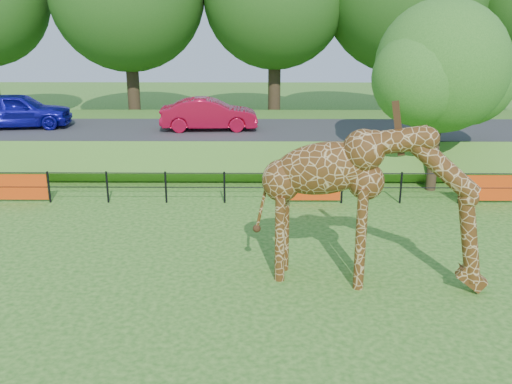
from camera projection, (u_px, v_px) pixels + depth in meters
ground at (202, 323)px, 11.91m from camera, size 90.00×90.00×0.00m
giraffe at (370, 206)px, 13.15m from camera, size 5.52×2.09×3.88m
perimeter_fence at (224, 187)px, 19.39m from camera, size 28.07×0.10×1.10m
embankment at (234, 139)px, 26.52m from camera, size 40.00×9.00×1.30m
road at (233, 130)px, 24.88m from camera, size 40.00×5.00×0.12m
car_blue at (18, 110)px, 24.89m from camera, size 4.70×2.38×1.53m
car_red at (209, 114)px, 24.44m from camera, size 4.20×1.68×1.36m
visitor at (283, 178)px, 20.06m from camera, size 0.50×0.33×1.37m
tree_east at (444, 72)px, 19.78m from camera, size 5.40×4.71×6.76m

